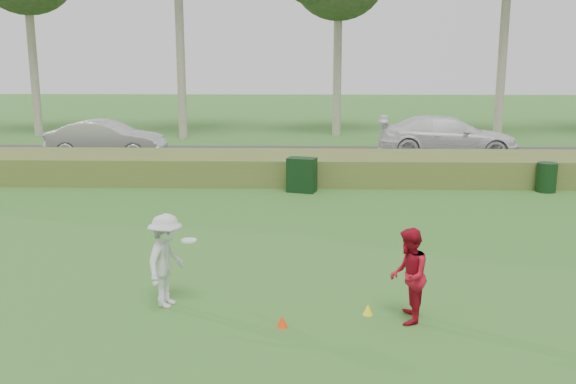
{
  "coord_description": "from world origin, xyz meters",
  "views": [
    {
      "loc": [
        0.41,
        -9.95,
        4.32
      ],
      "look_at": [
        0.0,
        4.0,
        1.3
      ],
      "focal_mm": 40.0,
      "sensor_mm": 36.0,
      "label": 1
    }
  ],
  "objects_px": {
    "player_white": "(166,261)",
    "trash_bin": "(547,177)",
    "player_red": "(408,276)",
    "utility_cabinet": "(302,175)",
    "car_right": "(448,136)",
    "car_mid": "(106,140)",
    "cone_orange": "(282,321)",
    "cone_yellow": "(368,309)"
  },
  "relations": [
    {
      "from": "player_white",
      "to": "trash_bin",
      "type": "height_order",
      "value": "player_white"
    },
    {
      "from": "player_red",
      "to": "trash_bin",
      "type": "xyz_separation_m",
      "value": [
        5.97,
        10.31,
        -0.32
      ]
    },
    {
      "from": "player_red",
      "to": "player_white",
      "type": "bearing_deg",
      "value": -87.82
    },
    {
      "from": "player_white",
      "to": "trash_bin",
      "type": "distance_m",
      "value": 14.0
    },
    {
      "from": "player_red",
      "to": "cone_yellow",
      "type": "height_order",
      "value": "player_red"
    },
    {
      "from": "player_white",
      "to": "car_mid",
      "type": "xyz_separation_m",
      "value": [
        -5.88,
        15.62,
        0.02
      ]
    },
    {
      "from": "cone_orange",
      "to": "car_right",
      "type": "distance_m",
      "value": 18.6
    },
    {
      "from": "player_red",
      "to": "trash_bin",
      "type": "height_order",
      "value": "player_red"
    },
    {
      "from": "player_white",
      "to": "cone_orange",
      "type": "bearing_deg",
      "value": -98.32
    },
    {
      "from": "car_right",
      "to": "player_white",
      "type": "bearing_deg",
      "value": 160.05
    },
    {
      "from": "utility_cabinet",
      "to": "car_mid",
      "type": "height_order",
      "value": "car_mid"
    },
    {
      "from": "cone_orange",
      "to": "cone_yellow",
      "type": "height_order",
      "value": "cone_orange"
    },
    {
      "from": "cone_yellow",
      "to": "trash_bin",
      "type": "xyz_separation_m",
      "value": [
        6.59,
        10.06,
        0.38
      ]
    },
    {
      "from": "utility_cabinet",
      "to": "cone_orange",
      "type": "bearing_deg",
      "value": -74.59
    },
    {
      "from": "cone_yellow",
      "to": "trash_bin",
      "type": "bearing_deg",
      "value": 56.79
    },
    {
      "from": "player_white",
      "to": "trash_bin",
      "type": "xyz_separation_m",
      "value": [
        10.05,
        9.75,
        -0.35
      ]
    },
    {
      "from": "player_white",
      "to": "car_mid",
      "type": "bearing_deg",
      "value": 35.17
    },
    {
      "from": "trash_bin",
      "to": "car_right",
      "type": "xyz_separation_m",
      "value": [
        -1.69,
        6.87,
        0.43
      ]
    },
    {
      "from": "trash_bin",
      "to": "utility_cabinet",
      "type": "bearing_deg",
      "value": -178.3
    },
    {
      "from": "utility_cabinet",
      "to": "car_right",
      "type": "height_order",
      "value": "car_right"
    },
    {
      "from": "utility_cabinet",
      "to": "car_mid",
      "type": "xyz_separation_m",
      "value": [
        -8.14,
        6.11,
        0.29
      ]
    },
    {
      "from": "cone_yellow",
      "to": "car_mid",
      "type": "distance_m",
      "value": 18.49
    },
    {
      "from": "cone_orange",
      "to": "trash_bin",
      "type": "xyz_separation_m",
      "value": [
        8.01,
        10.61,
        0.37
      ]
    },
    {
      "from": "cone_orange",
      "to": "car_mid",
      "type": "relative_size",
      "value": 0.04
    },
    {
      "from": "trash_bin",
      "to": "car_right",
      "type": "relative_size",
      "value": 0.16
    },
    {
      "from": "trash_bin",
      "to": "player_white",
      "type": "bearing_deg",
      "value": -135.87
    },
    {
      "from": "car_mid",
      "to": "car_right",
      "type": "height_order",
      "value": "car_right"
    },
    {
      "from": "cone_yellow",
      "to": "trash_bin",
      "type": "distance_m",
      "value": 12.03
    },
    {
      "from": "player_white",
      "to": "trash_bin",
      "type": "relative_size",
      "value": 1.75
    },
    {
      "from": "utility_cabinet",
      "to": "car_mid",
      "type": "relative_size",
      "value": 0.23
    },
    {
      "from": "player_white",
      "to": "player_red",
      "type": "distance_m",
      "value": 4.12
    },
    {
      "from": "player_white",
      "to": "car_mid",
      "type": "relative_size",
      "value": 0.35
    },
    {
      "from": "player_red",
      "to": "car_mid",
      "type": "relative_size",
      "value": 0.33
    },
    {
      "from": "trash_bin",
      "to": "car_mid",
      "type": "bearing_deg",
      "value": 159.75
    },
    {
      "from": "player_red",
      "to": "cone_orange",
      "type": "height_order",
      "value": "player_red"
    },
    {
      "from": "player_red",
      "to": "utility_cabinet",
      "type": "bearing_deg",
      "value": -159.74
    },
    {
      "from": "cone_orange",
      "to": "cone_yellow",
      "type": "xyz_separation_m",
      "value": [
        1.43,
        0.54,
        -0.01
      ]
    },
    {
      "from": "cone_yellow",
      "to": "player_red",
      "type": "bearing_deg",
      "value": -21.99
    },
    {
      "from": "player_white",
      "to": "cone_orange",
      "type": "relative_size",
      "value": 8.23
    },
    {
      "from": "player_white",
      "to": "cone_orange",
      "type": "distance_m",
      "value": 2.32
    },
    {
      "from": "player_red",
      "to": "utility_cabinet",
      "type": "relative_size",
      "value": 1.44
    },
    {
      "from": "cone_yellow",
      "to": "car_mid",
      "type": "relative_size",
      "value": 0.04
    }
  ]
}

